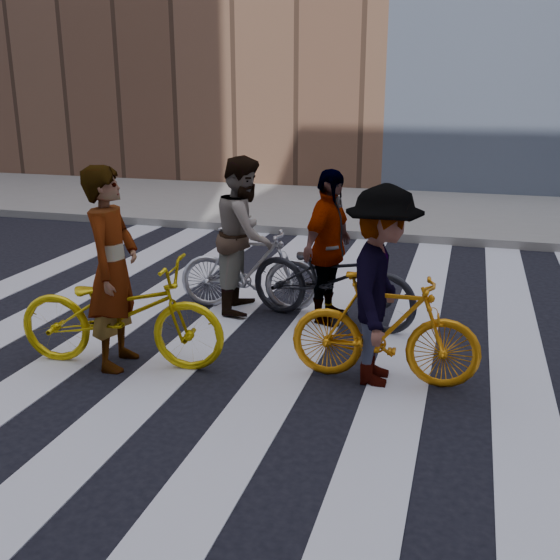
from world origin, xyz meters
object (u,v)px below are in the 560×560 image
at_px(bike_silver_mid, 249,269).
at_px(bike_dark_rear, 332,278).
at_px(rider_left, 113,269).
at_px(bike_yellow_left, 121,313).
at_px(rider_mid, 245,235).
at_px(rider_right, 381,287).
at_px(rider_rear, 328,248).
at_px(bike_yellow_right, 385,329).

bearing_deg(bike_silver_mid, bike_dark_rear, -106.78).
xyz_separation_m(bike_dark_rear, rider_left, (-1.78, -1.76, 0.44)).
xyz_separation_m(bike_yellow_left, rider_mid, (0.61, 1.94, 0.40)).
height_order(bike_yellow_left, rider_right, rider_right).
distance_m(bike_silver_mid, rider_rear, 1.09).
xyz_separation_m(bike_dark_rear, rider_rear, (-0.05, 0.00, 0.35)).
relative_size(bike_yellow_right, rider_left, 0.88).
bearing_deg(rider_right, rider_mid, 48.12).
relative_size(rider_right, rider_rear, 1.04).
distance_m(bike_yellow_right, bike_dark_rear, 1.63).
height_order(rider_mid, rider_right, rider_mid).
bearing_deg(rider_left, bike_yellow_left, -97.21).
relative_size(bike_yellow_right, rider_right, 0.94).
distance_m(bike_yellow_left, bike_yellow_right, 2.55).
bearing_deg(rider_left, bike_dark_rear, -52.43).
distance_m(bike_dark_rear, rider_rear, 0.35).
xyz_separation_m(bike_yellow_right, rider_rear, (-0.85, 1.42, 0.37)).
xyz_separation_m(bike_silver_mid, rider_rear, (1.01, -0.17, 0.38)).
xyz_separation_m(bike_yellow_left, bike_yellow_right, (2.53, 0.34, -0.02)).
bearing_deg(bike_dark_rear, rider_rear, 103.75).
bearing_deg(rider_left, bike_silver_mid, -27.47).
distance_m(bike_silver_mid, rider_mid, 0.43).
bearing_deg(bike_yellow_right, bike_dark_rear, 28.06).
distance_m(rider_left, rider_mid, 2.05).
relative_size(bike_dark_rear, rider_mid, 1.10).
height_order(bike_yellow_left, bike_yellow_right, bike_yellow_left).
bearing_deg(rider_rear, bike_yellow_left, 150.19).
height_order(bike_yellow_left, rider_left, rider_left).
relative_size(bike_yellow_left, rider_rear, 1.16).
xyz_separation_m(bike_silver_mid, bike_yellow_right, (1.86, -1.60, 0.01)).
distance_m(bike_dark_rear, rider_right, 1.65).
height_order(bike_yellow_left, bike_silver_mid, bike_yellow_left).
height_order(bike_dark_rear, rider_left, rider_left).
height_order(rider_left, rider_right, rider_left).
relative_size(bike_silver_mid, rider_right, 0.93).
height_order(bike_yellow_right, rider_rear, rider_rear).
bearing_deg(bike_silver_mid, rider_rear, -107.23).
distance_m(bike_yellow_left, bike_silver_mid, 2.05).
relative_size(bike_silver_mid, rider_left, 0.87).
distance_m(bike_yellow_left, rider_left, 0.45).
bearing_deg(bike_yellow_right, bike_silver_mid, 48.12).
bearing_deg(rider_right, bike_yellow_left, 96.54).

